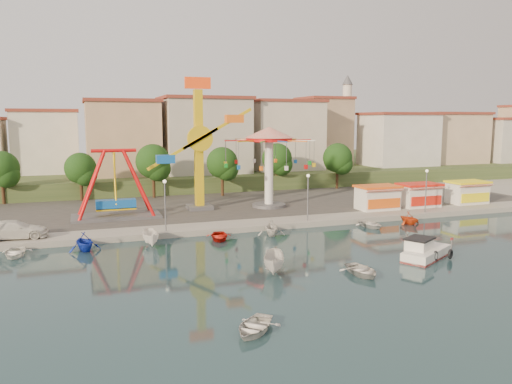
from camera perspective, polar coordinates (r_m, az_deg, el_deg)
name	(u,v)px	position (r m, az deg, el deg)	size (l,w,h in m)	color
ground	(287,263)	(42.21, 3.58, -8.09)	(200.00, 200.00, 0.00)	#132A35
quay_deck	(166,179)	(101.19, -10.25, 1.52)	(200.00, 100.00, 0.60)	#9E998E
asphalt_pad	(203,201)	(70.03, -6.04, -1.08)	(90.00, 28.00, 0.01)	#4C4944
hill_terrace	(162,170)	(105.98, -10.70, 2.45)	(200.00, 60.00, 3.00)	#384C26
pirate_ship_ride	(115,185)	(59.87, -15.80, 0.75)	(10.00, 5.00, 8.00)	#59595E
kamikaze_tower	(203,148)	(63.05, -6.10, 4.97)	(8.92, 3.10, 16.50)	#59595E
wave_swinger	(269,149)	(64.55, 1.50, 4.96)	(11.60, 11.60, 10.40)	#59595E
booth_left	(377,197)	(65.03, 13.71, -0.59)	(5.40, 3.78, 3.08)	white
booth_mid	(419,195)	(68.65, 18.13, -0.31)	(5.40, 3.78, 3.08)	white
booth_right	(467,192)	(73.69, 23.00, 0.00)	(5.40, 3.78, 3.08)	white
lamp_post_1	(165,207)	(51.63, -10.33, -1.67)	(0.14, 0.14, 5.00)	#59595E
lamp_post_2	(308,199)	(56.34, 5.94, -0.76)	(0.14, 0.14, 5.00)	#59595E
lamp_post_3	(426,192)	(64.77, 18.85, 0.01)	(0.14, 0.14, 5.00)	#59595E
tree_0	(1,168)	(75.20, -27.08, 2.44)	(4.60, 4.60, 7.19)	#382314
tree_1	(80,168)	(73.81, -19.43, 2.57)	(4.35, 4.35, 6.80)	#382314
tree_2	(153,161)	(73.98, -11.68, 3.44)	(5.02, 5.02, 7.85)	#382314
tree_3	(222,163)	(74.61, -3.88, 3.35)	(4.68, 4.68, 7.32)	#382314
tree_4	(277,158)	(80.62, 2.42, 3.86)	(4.86, 4.86, 7.60)	#382314
tree_5	(338,158)	(83.25, 9.30, 3.87)	(4.83, 4.83, 7.54)	#382314
building_1	(45,148)	(88.93, -22.97, 4.64)	(12.33, 9.01, 8.63)	silver
building_2	(127,139)	(89.62, -14.54, 5.87)	(11.95, 9.28, 11.23)	tan
building_3	(209,145)	(88.82, -5.41, 5.42)	(12.59, 10.50, 9.20)	beige
building_4	(273,143)	(96.16, 1.94, 5.67)	(10.75, 9.23, 9.24)	beige
building_5	(339,137)	(100.07, 9.49, 6.23)	(12.77, 10.96, 11.21)	tan
building_6	(395,134)	(104.96, 15.59, 6.44)	(8.23, 8.98, 12.36)	silver
building_7	(427,141)	(116.06, 18.99, 5.55)	(11.59, 10.93, 8.76)	beige
building_8	(501,132)	(120.45, 26.20, 6.15)	(12.84, 9.28, 12.58)	beige
minaret	(347,117)	(105.00, 10.32, 8.45)	(2.80, 2.80, 18.00)	silver
cabin_motorboat	(425,252)	(45.68, 18.74, -6.55)	(6.07, 4.76, 2.02)	white
rowboat_a	(362,270)	(39.71, 12.01, -8.75)	(2.59, 3.63, 0.75)	beige
rowboat_b	(254,326)	(28.98, -0.25, -15.11)	(2.46, 3.45, 0.71)	silver
skiff	(274,263)	(39.36, 2.10, -8.06)	(1.58, 4.21, 1.63)	silver
van	(14,230)	(53.05, -25.89, -3.89)	(2.45, 6.02, 1.75)	silver
moored_boat_0	(15,252)	(48.79, -25.85, -6.22)	(2.54, 3.56, 0.74)	white
moored_boat_1	(84,242)	(48.33, -19.04, -5.37)	(2.83, 3.28, 1.73)	#142BB2
moored_boat_2	(151,238)	(48.72, -11.93, -5.13)	(1.45, 3.85, 1.49)	white
moored_boat_3	(219,236)	(50.07, -4.25, -5.06)	(2.54, 3.55, 0.74)	red
moored_boat_4	(271,227)	(51.66, 1.75, -4.07)	(2.82, 3.26, 1.72)	silver
moored_boat_6	(371,224)	(57.09, 13.02, -3.61)	(2.49, 3.49, 0.72)	silver
moored_boat_7	(409,218)	(59.83, 17.11, -2.86)	(2.42, 2.80, 1.48)	red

